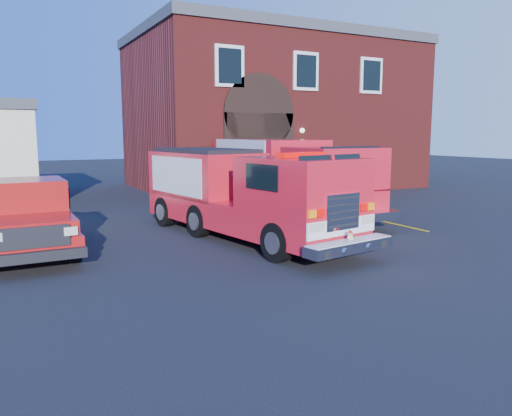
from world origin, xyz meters
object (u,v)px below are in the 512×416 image
fire_engine (242,193)px  pickup_truck (25,217)px  secondary_truck (287,174)px  fire_station (272,113)px

fire_engine → pickup_truck: (-5.76, 1.16, -0.45)m
fire_engine → secondary_truck: bearing=42.1°
secondary_truck → fire_station: bearing=63.6°
fire_station → fire_engine: size_ratio=1.75×
fire_engine → pickup_truck: fire_engine is taller
pickup_truck → secondary_truck: secondary_truck is taller
fire_engine → secondary_truck: (3.33, 3.01, 0.19)m
pickup_truck → secondary_truck: bearing=11.5°
pickup_truck → secondary_truck: (9.09, 1.85, 0.64)m
fire_station → fire_engine: 15.23m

